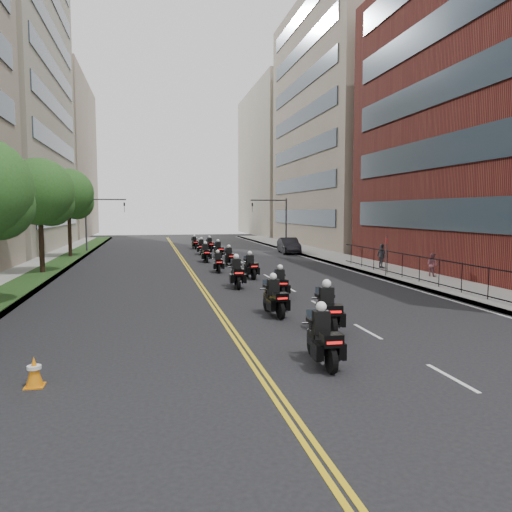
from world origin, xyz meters
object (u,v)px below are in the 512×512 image
(motorcycle_1, at_px, (327,311))
(motorcycle_6, at_px, (218,263))
(motorcycle_5, at_px, (250,268))
(motorcycle_0, at_px, (322,340))
(parked_sedan, at_px, (289,245))
(motorcycle_11, at_px, (210,245))
(pedestrian_b, at_px, (432,265))
(motorcycle_10, at_px, (201,248))
(motorcycle_2, at_px, (274,299))
(motorcycle_12, at_px, (194,243))
(motorcycle_8, at_px, (205,254))
(motorcycle_9, at_px, (218,250))
(motorcycle_7, at_px, (229,257))
(pedestrian_c, at_px, (382,256))
(motorcycle_3, at_px, (280,284))
(traffic_cone, at_px, (34,372))
(motorcycle_4, at_px, (237,274))

(motorcycle_1, relative_size, motorcycle_6, 1.18)
(motorcycle_1, relative_size, motorcycle_5, 1.07)
(motorcycle_0, height_order, parked_sedan, motorcycle_0)
(motorcycle_11, xyz_separation_m, pedestrian_b, (11.10, -23.96, 0.22))
(motorcycle_0, relative_size, motorcycle_10, 1.03)
(motorcycle_5, xyz_separation_m, motorcycle_11, (-0.01, 21.44, -0.02))
(motorcycle_2, distance_m, motorcycle_5, 11.27)
(motorcycle_0, distance_m, motorcycle_12, 43.15)
(motorcycle_5, distance_m, motorcycle_10, 18.01)
(motorcycle_8, bearing_deg, motorcycle_9, 64.75)
(motorcycle_7, bearing_deg, pedestrian_c, -30.13)
(motorcycle_3, height_order, pedestrian_b, motorcycle_3)
(motorcycle_2, relative_size, motorcycle_9, 1.02)
(motorcycle_11, height_order, traffic_cone, motorcycle_11)
(motorcycle_9, relative_size, motorcycle_12, 1.06)
(motorcycle_5, bearing_deg, motorcycle_1, -94.36)
(motorcycle_12, relative_size, pedestrian_c, 1.24)
(motorcycle_1, xyz_separation_m, motorcycle_2, (-1.14, 3.05, -0.04))
(parked_sedan, bearing_deg, motorcycle_7, -122.15)
(motorcycle_9, height_order, motorcycle_12, motorcycle_9)
(motorcycle_7, distance_m, motorcycle_11, 14.03)
(motorcycle_8, bearing_deg, motorcycle_2, -90.31)
(motorcycle_7, relative_size, traffic_cone, 3.00)
(motorcycle_2, height_order, motorcycle_10, motorcycle_2)
(traffic_cone, bearing_deg, motorcycle_0, 1.41)
(motorcycle_9, relative_size, motorcycle_11, 1.01)
(motorcycle_10, bearing_deg, motorcycle_1, -80.83)
(motorcycle_10, xyz_separation_m, pedestrian_c, (11.25, -15.74, 0.35))
(motorcycle_0, xyz_separation_m, pedestrian_b, (12.67, 15.25, 0.19))
(motorcycle_3, relative_size, motorcycle_11, 0.97)
(motorcycle_5, bearing_deg, motorcycle_3, -93.23)
(motorcycle_4, xyz_separation_m, traffic_cone, (-7.44, -14.44, -0.37))
(motorcycle_8, xyz_separation_m, parked_sedan, (9.11, 6.82, 0.10))
(motorcycle_3, bearing_deg, motorcycle_12, 98.15)
(motorcycle_1, relative_size, motorcycle_7, 1.12)
(motorcycle_11, bearing_deg, motorcycle_0, -96.29)
(motorcycle_12, height_order, traffic_cone, motorcycle_12)
(pedestrian_b, bearing_deg, motorcycle_8, 25.14)
(motorcycle_2, xyz_separation_m, motorcycle_4, (-0.21, 7.68, 0.05))
(motorcycle_4, height_order, motorcycle_5, motorcycle_4)
(motorcycle_5, xyz_separation_m, motorcycle_8, (-1.65, 10.69, 0.00))
(motorcycle_5, relative_size, motorcycle_10, 1.01)
(motorcycle_12, distance_m, pedestrian_c, 25.75)
(pedestrian_c, relative_size, traffic_cone, 2.34)
(motorcycle_6, relative_size, pedestrian_b, 1.45)
(motorcycle_0, distance_m, motorcycle_6, 21.38)
(motorcycle_0, bearing_deg, motorcycle_8, 91.54)
(motorcycle_0, distance_m, motorcycle_3, 10.82)
(pedestrian_c, distance_m, traffic_cone, 27.68)
(motorcycle_4, xyz_separation_m, motorcycle_7, (1.32, 10.92, -0.09))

